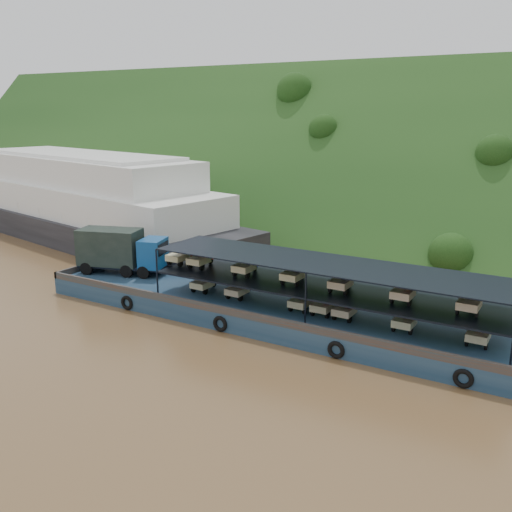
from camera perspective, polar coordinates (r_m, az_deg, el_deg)
The scene contains 4 objects.
ground at distance 40.28m, azimuth 0.27°, elevation -5.70°, with size 160.00×160.00×0.00m, color brown.
hillside at distance 72.56m, azimuth 14.85°, elevation 2.95°, with size 140.00×28.00×28.00m, color #173814.
cargo_barge at distance 39.14m, azimuth 0.08°, elevation -4.47°, with size 35.10×7.18×4.73m.
passenger_ferry at distance 66.84m, azimuth -17.04°, elevation 5.34°, with size 47.11×20.08×9.27m.
Camera 1 is at (19.16, -32.60, 13.88)m, focal length 40.00 mm.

